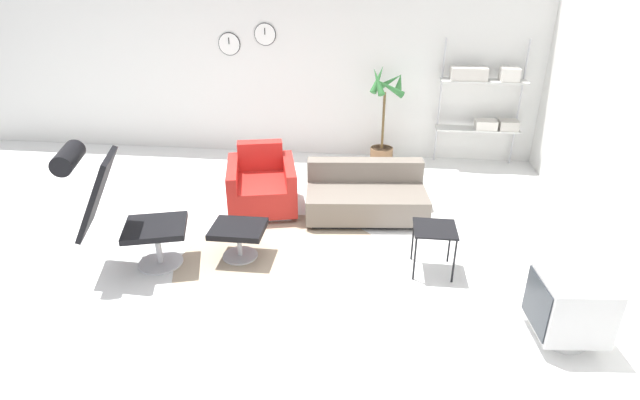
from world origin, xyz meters
name	(u,v)px	position (x,y,z in m)	size (l,w,h in m)	color
ground_plane	(287,247)	(0.00, 0.00, 0.00)	(12.00, 12.00, 0.00)	white
wall_back	(320,63)	(0.00, 2.99, 1.40)	(12.00, 0.09, 2.80)	silver
round_rug	(286,265)	(0.05, -0.35, 0.00)	(2.21, 2.21, 0.01)	tan
lounge_chair	(113,201)	(-1.52, -0.57, 0.73)	(1.13, 0.78, 1.27)	#BCBCC1
ottoman	(239,233)	(-0.44, -0.24, 0.27)	(0.53, 0.45, 0.35)	#BCBCC1
armchair_red	(262,187)	(-0.47, 0.92, 0.28)	(0.99, 1.07, 0.74)	silver
couch_low	(366,197)	(0.80, 0.89, 0.23)	(1.47, 0.94, 0.60)	black
side_table	(435,233)	(1.49, -0.27, 0.42)	(0.40, 0.40, 0.47)	black
crt_television	(569,307)	(2.45, -1.16, 0.31)	(0.56, 0.56, 0.58)	#B7B7B7
potted_plant	(384,127)	(0.99, 2.54, 0.59)	(0.51, 0.58, 1.46)	brown
shelf_unit	(486,96)	(2.40, 2.73, 1.04)	(1.19, 0.28, 1.81)	#BCBCC1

